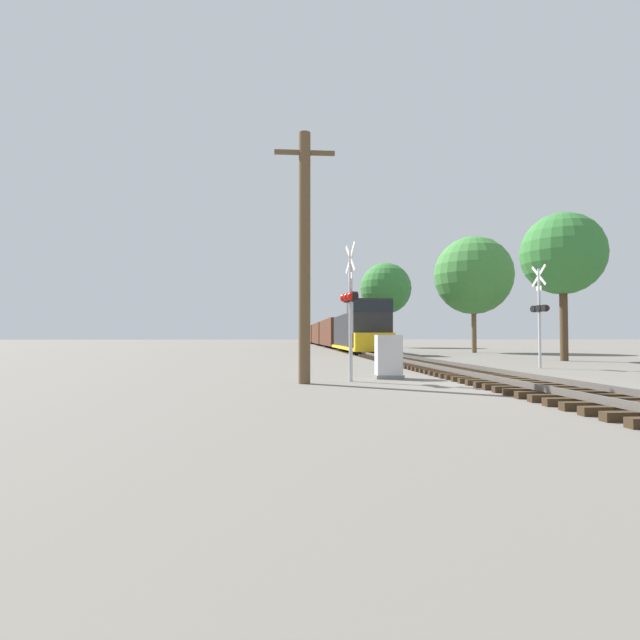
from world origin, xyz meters
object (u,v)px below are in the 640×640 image
Objects in this scene: relay_cabinet at (388,357)px; tree_deep_background at (386,289)px; crossing_signal_near at (350,301)px; tree_far_right at (563,254)px; tree_mid_background at (473,275)px; utility_pole at (305,254)px; freight_train at (324,334)px; crossing_signal_far at (540,310)px.

tree_deep_background reaches higher than relay_cabinet.
crossing_signal_near is 2.48m from relay_cabinet.
tree_far_right is (13.83, 11.76, 3.58)m from crossing_signal_near.
tree_far_right is at bearing 120.37° from crossing_signal_near.
tree_mid_background is at bearing 141.18° from crossing_signal_near.
crossing_signal_near is at bearing -103.32° from tree_deep_background.
tree_mid_background is at bearing 59.35° from utility_pole.
tree_deep_background reaches higher than crossing_signal_near.
tree_deep_background is at bearing 95.03° from tree_far_right.
tree_far_right reaches higher than crossing_signal_near.
tree_mid_background is at bearing -74.53° from freight_train.
freight_train is 60.90m from crossing_signal_near.
tree_mid_background is at bearing -23.69° from crossing_signal_far.
tree_mid_background reaches higher than utility_pole.
tree_far_right is 13.92m from tree_mid_background.
tree_far_right is at bearing -79.12° from freight_train.
crossing_signal_far is 0.53× the size of tree_far_right.
freight_train is 59.82m from relay_cabinet.
relay_cabinet is at bearing 111.24° from crossing_signal_far.
crossing_signal_far is 8.50m from tree_far_right.
tree_deep_background is at bearing 75.18° from utility_pole.
tree_deep_background reaches higher than tree_far_right.
tree_far_right is (15.26, 12.33, 2.24)m from utility_pole.
freight_train is 17.21m from tree_deep_background.
crossing_signal_far is at bearing -85.11° from freight_train.
tree_deep_background is (12.26, 46.34, 3.51)m from utility_pole.
tree_far_right reaches higher than freight_train.
freight_train is at bearing 100.88° from tree_far_right.
crossing_signal_far reaches higher than freight_train.
tree_mid_background is at bearing 88.80° from tree_far_right.
tree_mid_background reaches higher than freight_train.
freight_train is 36.70m from tree_mid_background.
utility_pole is at bearing -77.98° from crossing_signal_near.
crossing_signal_near is 10.73m from crossing_signal_far.
relay_cabinet is at bearing 28.96° from utility_pole.
crossing_signal_near is 2.04m from utility_pole.
crossing_signal_near is at bearing -94.16° from freight_train.
tree_deep_background is (1.70, 40.14, 4.81)m from crossing_signal_far.
crossing_signal_far is at bearing 30.42° from utility_pole.
tree_mid_background is at bearing -80.72° from tree_deep_background.
crossing_signal_far is 0.46× the size of tree_mid_background.
tree_deep_background is at bearing -66.79° from freight_train.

